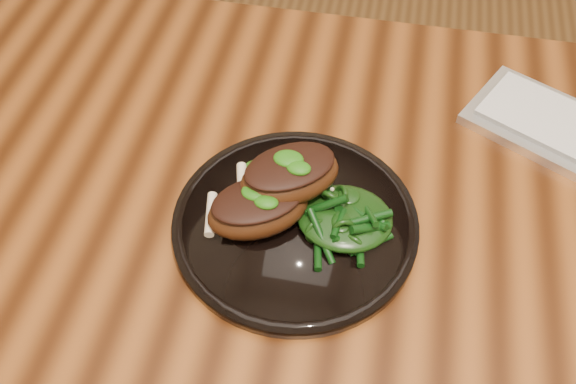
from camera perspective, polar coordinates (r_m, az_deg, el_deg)
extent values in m
cube|color=#341606|center=(0.78, 17.79, -5.76)|extent=(1.60, 0.80, 0.04)
cylinder|color=#34180B|center=(1.39, -17.77, 2.28)|extent=(0.06, 0.06, 0.71)
cylinder|color=black|center=(0.73, 0.65, -2.86)|extent=(0.28, 0.28, 0.02)
torus|color=black|center=(0.73, 0.65, -2.77)|extent=(0.28, 0.28, 0.01)
cylinder|color=black|center=(0.73, 0.65, -2.63)|extent=(0.18, 0.18, 0.00)
ellipsoid|color=#3F1E0C|center=(0.71, -2.66, -1.56)|extent=(0.14, 0.12, 0.04)
ellipsoid|color=black|center=(0.69, -2.71, -0.66)|extent=(0.12, 0.11, 0.01)
cylinder|color=beige|center=(0.72, -6.87, -1.98)|extent=(0.02, 0.06, 0.01)
ellipsoid|color=#124F08|center=(0.69, -2.73, -0.32)|extent=(0.03, 0.02, 0.01)
ellipsoid|color=#3F1E0C|center=(0.71, 0.15, 1.37)|extent=(0.14, 0.13, 0.04)
ellipsoid|color=black|center=(0.70, 0.16, 2.32)|extent=(0.12, 0.11, 0.01)
cylinder|color=beige|center=(0.72, -4.11, 0.69)|extent=(0.03, 0.06, 0.01)
ellipsoid|color=#124F08|center=(0.69, 0.16, 2.68)|extent=(0.03, 0.02, 0.01)
ellipsoid|color=#124F08|center=(0.77, -1.08, 1.58)|extent=(0.08, 0.06, 0.01)
ellipsoid|color=black|center=(0.72, 5.06, -2.31)|extent=(0.11, 0.09, 0.02)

